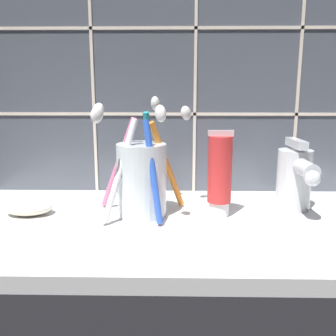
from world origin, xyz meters
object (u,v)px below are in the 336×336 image
(toothbrush_cup, at_px, (142,176))
(soap_bar, at_px, (29,207))
(sink_faucet, at_px, (296,177))
(toothpaste_tube, at_px, (220,174))

(toothbrush_cup, bearing_deg, soap_bar, -179.40)
(toothbrush_cup, relative_size, sink_faucet, 1.60)
(toothbrush_cup, xyz_separation_m, soap_bar, (-0.17, -0.00, -0.05))
(soap_bar, bearing_deg, toothbrush_cup, 0.60)
(sink_faucet, height_order, soap_bar, sink_faucet)
(toothpaste_tube, height_order, sink_faucet, toothpaste_tube)
(toothbrush_cup, height_order, soap_bar, toothbrush_cup)
(toothpaste_tube, distance_m, sink_faucet, 0.12)
(toothpaste_tube, relative_size, sink_faucet, 1.16)
(soap_bar, bearing_deg, toothpaste_tube, 0.23)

